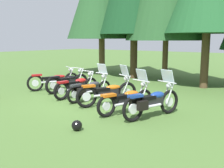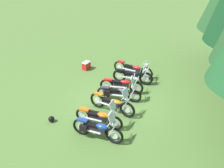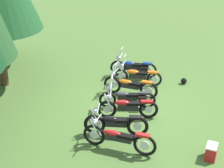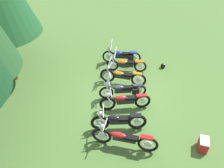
% 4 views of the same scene
% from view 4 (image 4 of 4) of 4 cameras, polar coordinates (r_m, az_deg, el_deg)
% --- Properties ---
extents(ground_plane, '(80.00, 80.00, 0.00)m').
position_cam_4_polar(ground_plane, '(10.58, 2.92, -3.00)').
color(ground_plane, '#4C7033').
extents(motorcycle_0, '(1.10, 2.28, 1.03)m').
position_cam_4_polar(motorcycle_0, '(8.21, 3.09, -13.78)').
color(motorcycle_0, black).
rests_on(motorcycle_0, ground_plane).
extents(motorcycle_1, '(0.67, 2.20, 1.03)m').
position_cam_4_polar(motorcycle_1, '(8.76, 1.66, -9.46)').
color(motorcycle_1, black).
rests_on(motorcycle_1, ground_plane).
extents(motorcycle_2, '(0.62, 2.25, 1.01)m').
position_cam_4_polar(motorcycle_2, '(9.62, 3.33, -4.36)').
color(motorcycle_2, black).
rests_on(motorcycle_2, ground_plane).
extents(motorcycle_3, '(0.66, 2.21, 1.35)m').
position_cam_4_polar(motorcycle_3, '(10.21, 2.96, -1.44)').
color(motorcycle_3, black).
rests_on(motorcycle_3, ground_plane).
extents(motorcycle_4, '(1.10, 2.19, 1.39)m').
position_cam_4_polar(motorcycle_4, '(11.04, 2.65, 2.07)').
color(motorcycle_4, black).
rests_on(motorcycle_4, ground_plane).
extents(motorcycle_5, '(0.90, 2.13, 1.35)m').
position_cam_4_polar(motorcycle_5, '(12.03, 3.58, 5.21)').
color(motorcycle_5, black).
rests_on(motorcycle_5, ground_plane).
extents(motorcycle_6, '(0.95, 2.15, 1.39)m').
position_cam_4_polar(motorcycle_6, '(12.72, 2.56, 7.32)').
color(motorcycle_6, black).
rests_on(motorcycle_6, ground_plane).
extents(picnic_cooler, '(0.57, 0.50, 0.47)m').
position_cam_4_polar(picnic_cooler, '(8.94, 22.43, -14.15)').
color(picnic_cooler, red).
rests_on(picnic_cooler, ground_plane).
extents(dropped_helmet, '(0.27, 0.27, 0.27)m').
position_cam_4_polar(dropped_helmet, '(12.77, 12.98, 4.58)').
color(dropped_helmet, black).
rests_on(dropped_helmet, ground_plane).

